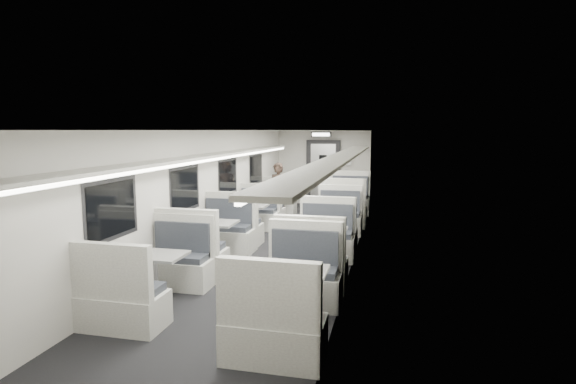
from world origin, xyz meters
The scene contains 19 objects.
room centered at (0.00, 0.00, 1.20)m, with size 3.24×12.24×2.64m.
booth_left_a centered at (-1.00, 3.27, 0.35)m, with size 0.98×1.98×1.06m.
booth_left_b centered at (-1.00, 1.17, 0.37)m, with size 1.02×2.06×1.10m.
booth_left_c centered at (-1.00, -1.02, 0.39)m, with size 1.09×2.20×1.18m.
booth_left_d centered at (-1.00, -3.04, 0.37)m, with size 1.02×2.07×1.11m.
booth_right_a centered at (1.00, 3.57, 0.41)m, with size 1.14×2.32×1.24m.
booth_right_b centered at (1.00, 1.07, 0.38)m, with size 1.04×2.12×1.13m.
booth_right_c centered at (1.00, -1.08, 0.39)m, with size 1.07×2.17×1.16m.
booth_right_d centered at (1.00, -3.36, 0.38)m, with size 1.06×2.15×1.15m.
passenger centered at (-0.76, 2.97, 0.78)m, with size 0.57×0.37×1.56m, color black.
window_a centered at (-1.49, 3.40, 1.35)m, with size 0.02×1.18×0.84m, color black.
window_b centered at (-1.49, 1.20, 1.35)m, with size 0.02×1.18×0.84m, color black.
window_c centered at (-1.49, -1.00, 1.35)m, with size 0.02×1.18×0.84m, color black.
window_d centered at (-1.49, -3.20, 1.35)m, with size 0.02×1.18×0.84m, color black.
luggage_rack_left centered at (-1.24, -0.30, 1.92)m, with size 0.46×10.40×0.09m.
luggage_rack_right centered at (1.24, -0.30, 1.92)m, with size 0.46×10.40×0.09m.
vestibule_door centered at (0.00, 5.93, 1.04)m, with size 1.10×0.13×2.10m.
exit_sign centered at (0.00, 5.44, 2.28)m, with size 0.62×0.12×0.16m.
wall_notice centered at (0.75, 5.92, 1.50)m, with size 0.32×0.02×0.40m, color silver.
Camera 1 is at (2.14, -8.45, 2.40)m, focal length 28.00 mm.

